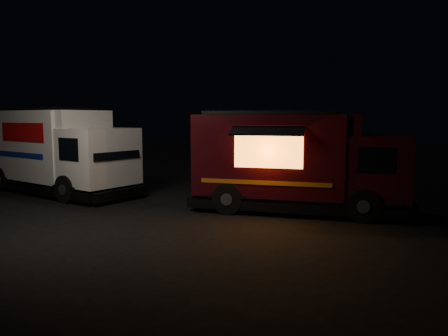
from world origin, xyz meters
TOP-DOWN VIEW (x-y plane):
  - ground at (0.00, 0.00)m, footprint 80.00×80.00m
  - white_truck at (-5.02, 1.57)m, footprint 8.02×4.78m
  - red_truck at (4.82, 1.10)m, footprint 7.10×2.85m

SIDE VIEW (x-z plane):
  - ground at x=0.00m, z-range 0.00..0.00m
  - red_truck at x=4.82m, z-range 0.00..3.26m
  - white_truck at x=-5.02m, z-range 0.00..3.44m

